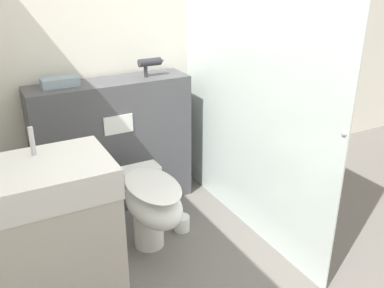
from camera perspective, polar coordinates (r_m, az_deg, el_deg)
wall_back at (r=3.52m, az=-6.96°, el=13.16°), size 8.00×0.06×2.50m
partition_panel at (r=3.42m, az=-10.40°, el=-0.18°), size 1.22×0.32×1.04m
shower_glass at (r=2.96m, az=7.63°, el=7.68°), size 0.04×1.79×2.15m
toilet at (r=2.90m, az=-5.61°, el=-7.88°), size 0.37×0.70×0.54m
sink_vanity at (r=2.31m, az=-18.02°, el=-13.90°), size 0.64×0.46×1.15m
hair_drier at (r=3.32m, az=-5.56°, el=10.72°), size 0.21×0.06×0.14m
folded_towel at (r=3.18m, az=-17.21°, el=7.90°), size 0.26×0.13×0.06m
spare_toilet_roll at (r=3.24m, az=-1.37°, el=-10.51°), size 0.12×0.12×0.12m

